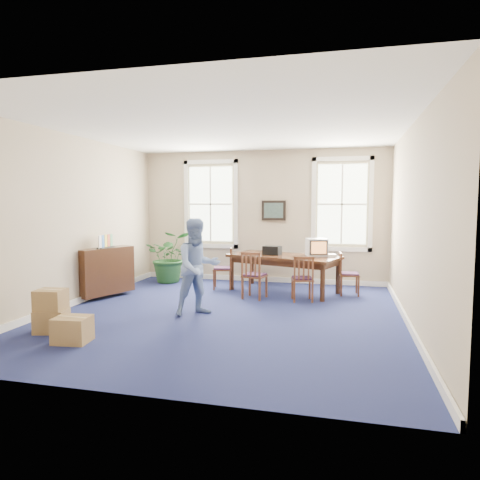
% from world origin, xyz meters
% --- Properties ---
extents(floor, '(6.50, 6.50, 0.00)m').
position_xyz_m(floor, '(0.00, 0.00, 0.00)').
color(floor, navy).
rests_on(floor, ground).
extents(ceiling, '(6.50, 6.50, 0.00)m').
position_xyz_m(ceiling, '(0.00, 0.00, 3.20)').
color(ceiling, white).
rests_on(ceiling, ground).
extents(wall_back, '(6.50, 0.00, 6.50)m').
position_xyz_m(wall_back, '(0.00, 3.25, 1.60)').
color(wall_back, tan).
rests_on(wall_back, ground).
extents(wall_front, '(6.50, 0.00, 6.50)m').
position_xyz_m(wall_front, '(0.00, -3.25, 1.60)').
color(wall_front, tan).
rests_on(wall_front, ground).
extents(wall_left, '(0.00, 6.50, 6.50)m').
position_xyz_m(wall_left, '(-3.00, 0.00, 1.60)').
color(wall_left, tan).
rests_on(wall_left, ground).
extents(wall_right, '(0.00, 6.50, 6.50)m').
position_xyz_m(wall_right, '(3.00, 0.00, 1.60)').
color(wall_right, tan).
rests_on(wall_right, ground).
extents(baseboard_back, '(6.00, 0.04, 0.12)m').
position_xyz_m(baseboard_back, '(0.00, 3.22, 0.06)').
color(baseboard_back, white).
rests_on(baseboard_back, ground).
extents(baseboard_left, '(0.04, 6.50, 0.12)m').
position_xyz_m(baseboard_left, '(-2.97, 0.00, 0.06)').
color(baseboard_left, white).
rests_on(baseboard_left, ground).
extents(baseboard_right, '(0.04, 6.50, 0.12)m').
position_xyz_m(baseboard_right, '(2.97, 0.00, 0.06)').
color(baseboard_right, white).
rests_on(baseboard_right, ground).
extents(window_left, '(1.40, 0.12, 2.20)m').
position_xyz_m(window_left, '(-1.30, 3.23, 1.90)').
color(window_left, white).
rests_on(window_left, ground).
extents(window_right, '(1.40, 0.12, 2.20)m').
position_xyz_m(window_right, '(1.90, 3.23, 1.90)').
color(window_right, white).
rests_on(window_right, ground).
extents(wall_picture, '(0.58, 0.06, 0.48)m').
position_xyz_m(wall_picture, '(0.30, 3.20, 1.75)').
color(wall_picture, black).
rests_on(wall_picture, ground).
extents(conference_table, '(2.56, 1.77, 0.80)m').
position_xyz_m(conference_table, '(0.70, 2.14, 0.40)').
color(conference_table, '#402313').
rests_on(conference_table, ground).
extents(crt_tv, '(0.53, 0.55, 0.37)m').
position_xyz_m(crt_tv, '(1.39, 2.20, 0.99)').
color(crt_tv, '#B7B7BC').
rests_on(crt_tv, conference_table).
extents(game_console, '(0.22, 0.25, 0.05)m').
position_xyz_m(game_console, '(1.71, 2.14, 0.83)').
color(game_console, white).
rests_on(game_console, conference_table).
extents(equipment_bag, '(0.42, 0.32, 0.19)m').
position_xyz_m(equipment_bag, '(0.44, 2.20, 0.89)').
color(equipment_bag, black).
rests_on(equipment_bag, conference_table).
extents(chair_near_left, '(0.50, 0.50, 0.96)m').
position_xyz_m(chair_near_left, '(0.22, 1.35, 0.48)').
color(chair_near_left, brown).
rests_on(chair_near_left, ground).
extents(chair_near_right, '(0.49, 0.49, 0.90)m').
position_xyz_m(chair_near_right, '(1.18, 1.35, 0.45)').
color(chair_near_right, brown).
rests_on(chair_near_right, ground).
extents(chair_end_left, '(0.50, 0.50, 0.93)m').
position_xyz_m(chair_end_left, '(-0.68, 2.14, 0.46)').
color(chair_end_left, brown).
rests_on(chair_end_left, ground).
extents(chair_end_right, '(0.44, 0.44, 0.89)m').
position_xyz_m(chair_end_right, '(2.09, 2.14, 0.45)').
color(chair_end_right, brown).
rests_on(chair_end_right, ground).
extents(man, '(1.03, 1.01, 1.67)m').
position_xyz_m(man, '(-0.47, -0.12, 0.83)').
color(man, '#7995CB').
rests_on(man, ground).
extents(credenza, '(0.76, 1.25, 0.95)m').
position_xyz_m(credenza, '(-2.75, 0.70, 0.47)').
color(credenza, '#402313').
rests_on(credenza, ground).
extents(brochure_rack, '(0.14, 0.65, 0.28)m').
position_xyz_m(brochure_rack, '(-2.73, 0.70, 1.09)').
color(brochure_rack, '#99999E').
rests_on(brochure_rack, credenza).
extents(potted_plant, '(1.41, 1.33, 1.25)m').
position_xyz_m(potted_plant, '(-2.15, 2.61, 0.63)').
color(potted_plant, '#1D4A1F').
rests_on(potted_plant, ground).
extents(cardboard_boxes, '(1.42, 1.42, 0.68)m').
position_xyz_m(cardboard_boxes, '(-2.10, -1.52, 0.34)').
color(cardboard_boxes, '#A47E4C').
rests_on(cardboard_boxes, ground).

